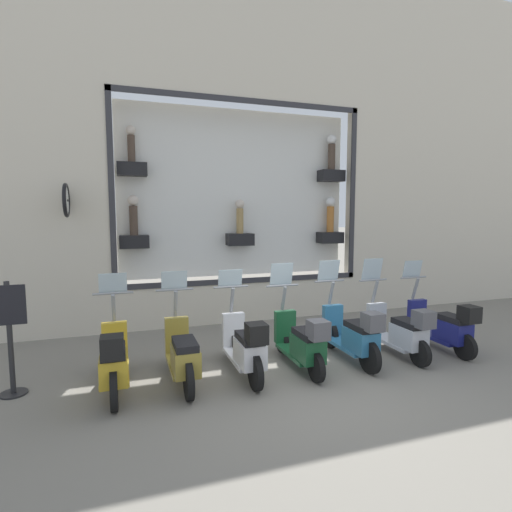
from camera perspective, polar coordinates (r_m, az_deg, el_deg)
The scene contains 10 objects.
ground_plane at distance 6.42m, azimuth 7.53°, elevation -16.99°, with size 120.00×120.00×0.00m, color gray.
building_facade at distance 9.43m, azimuth -2.15°, elevation 16.36°, with size 1.25×36.00×8.23m.
scooter_navy_0 at distance 8.17m, azimuth 25.22°, elevation -9.06°, with size 1.79×0.61×1.57m.
scooter_silver_1 at distance 7.57m, azimuth 19.93°, elevation -10.03°, with size 1.79×0.60×1.65m.
scooter_teal_2 at distance 7.04m, azimuth 13.70°, elevation -10.89°, with size 1.80×0.60×1.65m.
scooter_green_3 at distance 6.59m, azimuth 6.59°, elevation -12.10°, with size 1.79×0.61×1.63m.
scooter_white_4 at distance 6.27m, azimuth -1.53°, elevation -12.86°, with size 1.80×0.60×1.56m.
scooter_olive_5 at distance 6.15m, azimuth -10.45°, elevation -13.72°, with size 1.81×0.61×1.58m.
scooter_yellow_6 at distance 6.03m, azimuth -19.61°, elevation -13.94°, with size 1.81×0.61×1.59m.
shop_sign_post at distance 6.52m, azimuth -31.74°, elevation -9.54°, with size 0.36×0.45×1.60m.
Camera 1 is at (-5.30, 2.62, 2.51)m, focal length 28.00 mm.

